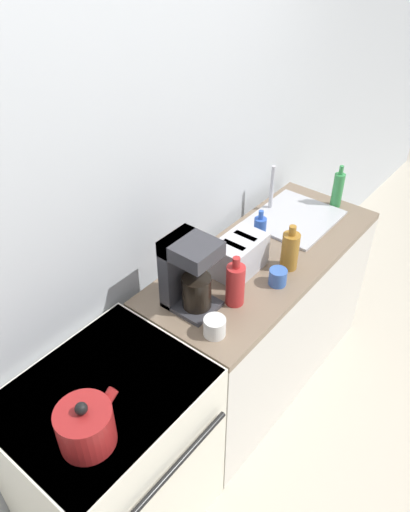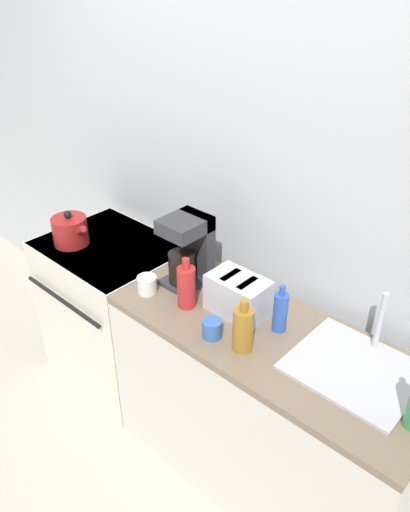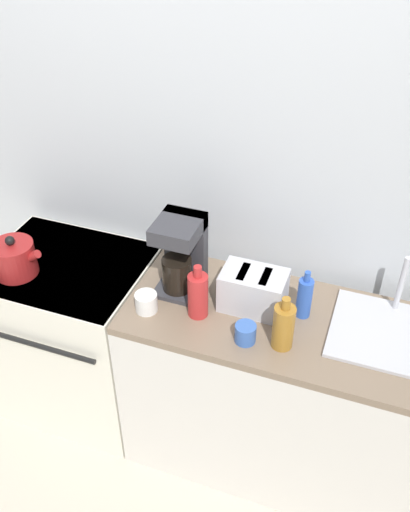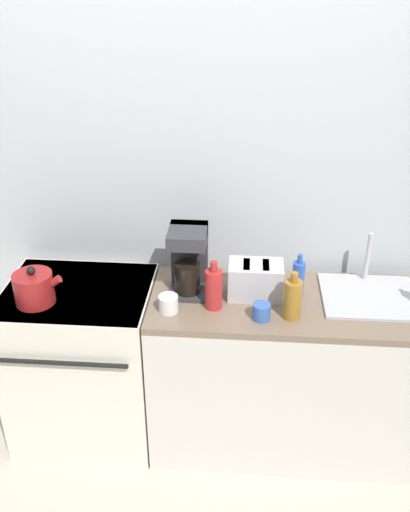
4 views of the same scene
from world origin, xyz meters
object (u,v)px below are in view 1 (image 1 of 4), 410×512
(bottle_blue, at_px, (260,233))
(bottle_green, at_px, (338,189))
(coffee_maker, at_px, (187,272))
(cup_white, at_px, (215,327))
(bottle_amber, at_px, (290,250))
(bottle_red, at_px, (235,284))
(toaster, at_px, (239,255))
(stove, at_px, (115,457))
(kettle, at_px, (86,426))
(cup_blue, at_px, (278,277))

(bottle_blue, bearing_deg, bottle_green, -10.17)
(coffee_maker, bearing_deg, cup_white, -110.03)
(coffee_maker, distance_m, bottle_amber, 0.56)
(bottle_red, relative_size, bottle_amber, 1.04)
(cup_white, bearing_deg, toaster, 22.77)
(stove, xyz_separation_m, bottle_green, (1.77, -0.07, 0.56))
(kettle, height_order, bottle_red, bottle_red)
(kettle, height_order, cup_white, kettle)
(kettle, bearing_deg, bottle_green, 1.67)
(kettle, distance_m, bottle_amber, 1.26)
(toaster, xyz_separation_m, bottle_green, (0.85, -0.09, 0.02))
(cup_white, relative_size, cup_blue, 1.11)
(bottle_amber, xyz_separation_m, cup_white, (-0.59, 0.00, -0.06))
(cup_white, bearing_deg, bottle_red, 13.44)
(bottle_red, xyz_separation_m, bottle_amber, (0.38, -0.06, -0.00))
(cup_white, bearing_deg, bottle_green, 3.77)
(stove, bearing_deg, bottle_red, -7.97)
(kettle, bearing_deg, cup_white, -2.35)
(kettle, distance_m, bottle_red, 0.88)
(coffee_maker, relative_size, cup_white, 3.68)
(coffee_maker, height_order, bottle_blue, coffee_maker)
(toaster, relative_size, bottle_amber, 1.11)
(bottle_blue, relative_size, bottle_amber, 0.94)
(kettle, height_order, bottle_green, bottle_green)
(bottle_amber, bearing_deg, bottle_green, 7.42)
(stove, height_order, cup_blue, cup_blue)
(coffee_maker, relative_size, bottle_red, 1.39)
(kettle, height_order, coffee_maker, coffee_maker)
(stove, xyz_separation_m, cup_white, (0.50, -0.15, 0.49))
(bottle_red, bearing_deg, kettle, -178.44)
(bottle_green, relative_size, bottle_amber, 1.06)
(kettle, relative_size, cup_blue, 2.85)
(coffee_maker, relative_size, bottle_blue, 1.54)
(bottle_blue, distance_m, cup_white, 0.66)
(kettle, bearing_deg, cup_blue, -3.01)
(kettle, height_order, bottle_amber, bottle_amber)
(kettle, xyz_separation_m, bottle_green, (1.94, 0.06, 0.03))
(cup_white, height_order, cup_blue, cup_white)
(toaster, relative_size, cup_white, 2.84)
(stove, relative_size, cup_white, 9.70)
(coffee_maker, xyz_separation_m, cup_white, (-0.08, -0.21, -0.14))
(bottle_amber, distance_m, cup_white, 0.59)
(cup_blue, bearing_deg, stove, 169.08)
(bottle_green, height_order, bottle_amber, bottle_green)
(toaster, bearing_deg, bottle_amber, -46.17)
(coffee_maker, relative_size, cup_blue, 4.09)
(bottle_red, bearing_deg, cup_white, -166.56)
(coffee_maker, bearing_deg, toaster, -6.15)
(kettle, distance_m, toaster, 1.09)
(cup_blue, bearing_deg, bottle_amber, 10.47)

